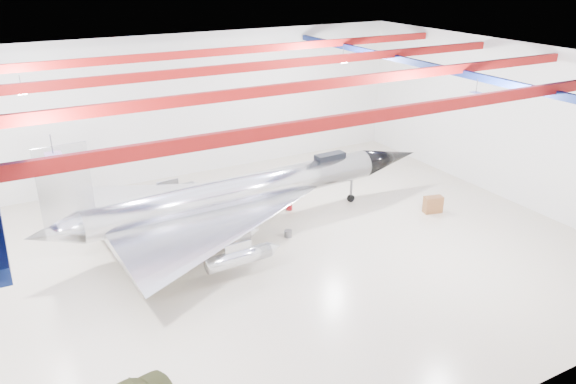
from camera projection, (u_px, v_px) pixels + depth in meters
floor at (250, 259)px, 32.40m from camera, size 40.00×40.00×0.00m
wall_back at (165, 109)px, 42.45m from camera, size 40.00×0.00×40.00m
wall_right at (508, 122)px, 39.10m from camera, size 0.00×30.00×30.00m
ceiling at (244, 67)px, 28.17m from camera, size 40.00×40.00×0.00m
ceiling_structure at (245, 81)px, 28.43m from camera, size 39.50×29.50×1.08m
jet_aircraft at (240, 195)px, 34.91m from camera, size 27.04×16.18×7.37m
desk at (433, 205)px, 38.15m from camera, size 1.37×0.91×1.15m
toolbox_red at (181, 199)px, 40.07m from camera, size 0.52×0.46×0.31m
engine_drum at (288, 234)px, 34.91m from camera, size 0.64×0.64×0.44m
parts_bin at (270, 203)px, 39.22m from camera, size 0.83×0.76×0.47m
crate_small at (114, 233)px, 35.18m from camera, size 0.35×0.29×0.23m
tool_chest at (289, 207)px, 38.69m from camera, size 0.53×0.53×0.40m
oil_barrel at (231, 208)px, 38.53m from camera, size 0.56×0.45×0.38m
spares_box at (253, 190)px, 41.67m from camera, size 0.43×0.43×0.31m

